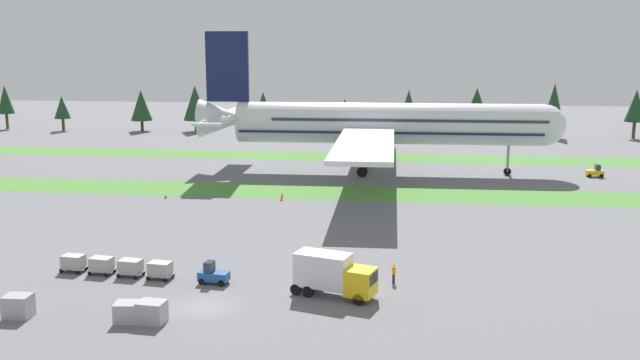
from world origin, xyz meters
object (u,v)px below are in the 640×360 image
(taxiway_marker_0, at_px, (282,198))
(uld_container_0, at_px, (18,306))
(cargo_dolly_second, at_px, (131,267))
(uld_container_2, at_px, (129,312))
(cargo_dolly_third, at_px, (102,264))
(cargo_dolly_lead, at_px, (160,269))
(baggage_tug, at_px, (213,275))
(ground_crew_marshaller, at_px, (343,270))
(taxiway_marker_1, at_px, (282,195))
(ground_crew_loader, at_px, (394,273))
(airliner, at_px, (379,123))
(cargo_dolly_fourth, at_px, (73,262))
(uld_container_1, at_px, (152,312))
(catering_truck, at_px, (333,274))
(taxiway_marker_2, at_px, (166,196))

(taxiway_marker_0, bearing_deg, uld_container_0, -106.60)
(cargo_dolly_second, xyz_separation_m, taxiway_marker_0, (7.93, 32.57, -0.59))
(uld_container_2, bearing_deg, cargo_dolly_third, 123.13)
(cargo_dolly_lead, height_order, uld_container_0, uld_container_0)
(baggage_tug, relative_size, ground_crew_marshaller, 1.57)
(taxiway_marker_0, height_order, taxiway_marker_1, taxiway_marker_0)
(baggage_tug, relative_size, ground_crew_loader, 1.57)
(airliner, distance_m, taxiway_marker_1, 25.18)
(ground_crew_loader, bearing_deg, cargo_dolly_fourth, -75.10)
(baggage_tug, height_order, uld_container_0, baggage_tug)
(ground_crew_marshaller, bearing_deg, baggage_tug, 77.50)
(baggage_tug, bearing_deg, uld_container_1, -6.50)
(cargo_dolly_second, bearing_deg, cargo_dolly_fourth, -90.00)
(cargo_dolly_third, bearing_deg, catering_truck, 88.56)
(catering_truck, xyz_separation_m, uld_container_1, (-12.88, -7.24, -1.13))
(cargo_dolly_fourth, height_order, ground_crew_marshaller, ground_crew_marshaller)
(uld_container_0, distance_m, taxiway_marker_1, 46.42)
(cargo_dolly_second, height_order, cargo_dolly_third, same)
(baggage_tug, height_order, ground_crew_marshaller, baggage_tug)
(cargo_dolly_third, relative_size, cargo_dolly_fourth, 1.00)
(ground_crew_loader, distance_m, taxiway_marker_1, 37.03)
(uld_container_2, bearing_deg, uld_container_0, -178.98)
(uld_container_2, bearing_deg, catering_truck, 26.27)
(ground_crew_loader, height_order, taxiway_marker_2, ground_crew_loader)
(catering_truck, relative_size, ground_crew_marshaller, 4.21)
(airliner, height_order, baggage_tug, airliner)
(baggage_tug, bearing_deg, taxiway_marker_1, -172.75)
(ground_crew_marshaller, distance_m, uld_container_1, 17.41)
(airliner, relative_size, cargo_dolly_fourth, 30.69)
(cargo_dolly_third, height_order, cargo_dolly_fourth, same)
(uld_container_2, distance_m, taxiway_marker_2, 43.66)
(cargo_dolly_lead, xyz_separation_m, uld_container_0, (-7.70, -9.85, -0.05))
(airliner, xyz_separation_m, baggage_tug, (-12.05, -56.02, -7.34))
(baggage_tug, distance_m, uld_container_0, 15.70)
(uld_container_0, height_order, uld_container_1, uld_container_0)
(airliner, relative_size, cargo_dolly_second, 30.69)
(catering_truck, distance_m, taxiway_marker_1, 38.92)
(airliner, bearing_deg, taxiway_marker_1, -31.92)
(cargo_dolly_fourth, relative_size, taxiway_marker_2, 4.18)
(ground_crew_loader, bearing_deg, ground_crew_marshaller, -77.06)
(cargo_dolly_lead, bearing_deg, uld_container_2, 12.88)
(cargo_dolly_lead, bearing_deg, ground_crew_loader, 100.79)
(taxiway_marker_2, bearing_deg, uld_container_1, -71.95)
(cargo_dolly_second, xyz_separation_m, ground_crew_loader, (23.50, 1.07, 0.03))
(airliner, bearing_deg, cargo_dolly_lead, -18.14)
(cargo_dolly_lead, height_order, taxiway_marker_2, cargo_dolly_lead)
(cargo_dolly_second, height_order, catering_truck, catering_truck)
(cargo_dolly_second, relative_size, cargo_dolly_third, 1.00)
(ground_crew_loader, distance_m, uld_container_1, 20.97)
(baggage_tug, bearing_deg, taxiway_marker_2, -147.42)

